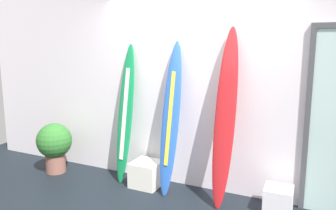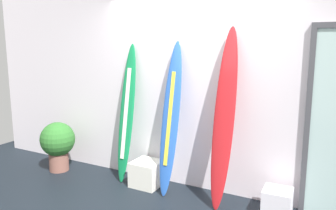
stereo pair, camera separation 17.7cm
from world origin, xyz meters
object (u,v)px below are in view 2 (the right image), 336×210
surfboard_cobalt (170,120)px  potted_plant (58,142)px  surfboard_emerald (127,115)px  display_block_left (277,202)px  surfboard_crimson (224,118)px  display_block_center (147,173)px

surfboard_cobalt → potted_plant: 1.92m
surfboard_emerald → display_block_left: (2.08, -0.06, -0.79)m
surfboard_crimson → potted_plant: 2.64m
surfboard_cobalt → potted_plant: bearing=-175.1°
surfboard_cobalt → surfboard_crimson: surfboard_crimson is taller
display_block_center → potted_plant: size_ratio=0.51×
surfboard_emerald → display_block_center: surfboard_emerald is taller
display_block_left → display_block_center: (-1.72, 0.00, 0.02)m
surfboard_cobalt → display_block_center: size_ratio=5.09×
display_block_left → display_block_center: size_ratio=0.84×
potted_plant → display_block_left: bearing=2.9°
potted_plant → surfboard_crimson: bearing=3.2°
surfboard_emerald → surfboard_cobalt: bearing=-4.9°
surfboard_emerald → surfboard_crimson: 1.44m
surfboard_emerald → display_block_center: 0.85m
surfboard_crimson → display_block_center: (-1.07, 0.02, -0.89)m
display_block_left → potted_plant: potted_plant is taller
surfboard_cobalt → display_block_center: bearing=179.5°
surfboard_cobalt → display_block_center: surfboard_cobalt is taller
surfboard_cobalt → surfboard_emerald: bearing=175.1°
surfboard_cobalt → display_block_center: 0.87m
surfboard_crimson → display_block_center: bearing=179.1°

